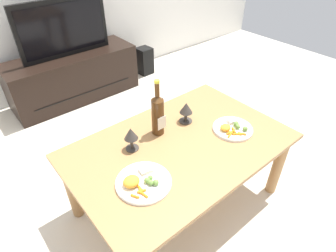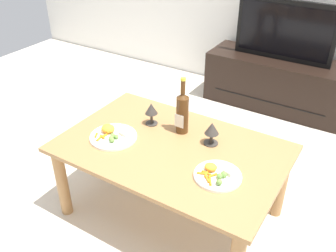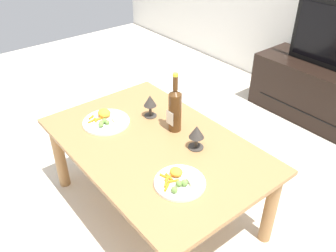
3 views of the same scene
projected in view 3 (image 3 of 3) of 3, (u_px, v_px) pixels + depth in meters
ground_plane at (156, 208)px, 2.21m from camera, size 6.40×6.40×0.00m
dining_table at (155, 154)px, 1.98m from camera, size 1.26×0.82×0.51m
tv_stand at (328, 97)px, 2.93m from camera, size 1.27×0.45×0.47m
wine_bottle at (175, 109)px, 1.96m from camera, size 0.07×0.08×0.35m
goblet_left at (150, 102)px, 2.11m from camera, size 0.08×0.08×0.14m
goblet_right at (197, 133)px, 1.84m from camera, size 0.08×0.08×0.14m
dinner_plate_left at (106, 120)px, 2.09m from camera, size 0.28×0.28×0.06m
dinner_plate_right at (179, 181)px, 1.65m from camera, size 0.24×0.24×0.05m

